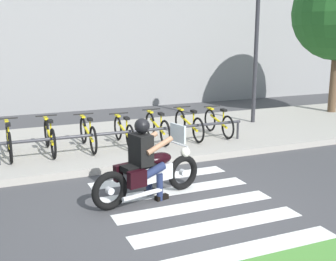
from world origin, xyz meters
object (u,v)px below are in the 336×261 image
bicycle_6 (218,122)px  bike_rack (131,132)px  bicycle_0 (9,141)px  bicycle_2 (88,134)px  bicycle_1 (50,137)px  bicycle_4 (157,128)px  motorcycle (149,173)px  rider (145,154)px  bicycle_3 (124,131)px  street_lamp (256,44)px  bicycle_5 (189,125)px

bicycle_6 → bike_rack: size_ratio=0.27×
bicycle_0 → bicycle_6: bicycle_0 is taller
bicycle_0 → bicycle_2: (1.74, 0.00, -0.01)m
bicycle_0 → bicycle_1: size_ratio=1.00×
bicycle_0 → bicycle_6: (5.22, 0.00, -0.03)m
bicycle_2 → bicycle_4: size_ratio=1.03×
motorcycle → bicycle_6: 4.43m
rider → bicycle_6: 4.51m
bicycle_0 → bike_rack: (2.61, -0.55, 0.06)m
rider → bicycle_3: rider is taller
bicycle_6 → street_lamp: street_lamp is taller
bicycle_4 → bicycle_5: size_ratio=0.97×
bicycle_5 → bicycle_0: bearing=-180.0°
motorcycle → bicycle_4: (1.39, 3.13, 0.04)m
motorcycle → street_lamp: (4.92, 4.19, 2.01)m
rider → bicycle_5: bearing=53.4°
bicycle_1 → bicycle_4: bicycle_1 is taller
bicycle_3 → street_lamp: size_ratio=0.40×
motorcycle → bicycle_5: size_ratio=1.24×
bicycle_1 → street_lamp: size_ratio=0.43×
bicycle_1 → bicycle_3: (1.74, 0.00, -0.03)m
motorcycle → bicycle_3: 3.18m
bicycle_3 → street_lamp: (4.40, 1.05, 1.99)m
bicycle_1 → rider: bearing=-70.1°
bicycle_6 → street_lamp: (1.79, 1.06, 1.99)m
bicycle_5 → bicycle_1: bearing=-180.0°
bicycle_0 → bicycle_1: same height
bicycle_2 → bicycle_6: size_ratio=1.09×
bicycle_1 → bike_rack: size_ratio=0.30×
bicycle_1 → bicycle_5: bicycle_1 is taller
motorcycle → bicycle_3: motorcycle is taller
bicycle_1 → bicycle_4: bearing=0.0°
bicycle_2 → bicycle_5: 2.61m
motorcycle → bicycle_0: size_ratio=1.25×
bicycle_3 → bike_rack: bearing=-90.0°
bicycle_5 → street_lamp: size_ratio=0.42×
bicycle_3 → bicycle_5: size_ratio=0.94×
bicycle_5 → bike_rack: bearing=-162.3°
bicycle_6 → bike_rack: bicycle_6 is taller
bicycle_3 → bicycle_6: bearing=-0.0°
bicycle_0 → bicycle_1: bearing=0.0°
bicycle_2 → bike_rack: size_ratio=0.30×
bicycle_2 → street_lamp: street_lamp is taller
bicycle_1 → bicycle_2: bicycle_1 is taller
bicycle_0 → bicycle_2: bicycle_0 is taller
bicycle_0 → bicycle_2: 1.74m
bicycle_2 → bicycle_0: bearing=-180.0°
motorcycle → bicycle_2: size_ratio=1.24×
bicycle_0 → bicycle_5: (4.35, 0.00, -0.01)m
bicycle_3 → bicycle_0: bearing=-180.0°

